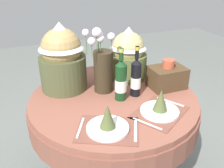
% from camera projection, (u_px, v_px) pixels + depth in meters
% --- Properties ---
extents(dining_table, '(1.18, 1.18, 0.77)m').
position_uv_depth(dining_table, '(113.00, 111.00, 1.79)').
color(dining_table, brown).
rests_on(dining_table, ground).
extents(place_setting_left, '(0.42, 0.38, 0.16)m').
position_uv_depth(place_setting_left, '(108.00, 123.00, 1.36)').
color(place_setting_left, brown).
rests_on(place_setting_left, dining_table).
extents(place_setting_right, '(0.43, 0.40, 0.16)m').
position_uv_depth(place_setting_right, '(160.00, 106.00, 1.52)').
color(place_setting_right, brown).
rests_on(place_setting_right, dining_table).
extents(flower_vase, '(0.23, 0.17, 0.46)m').
position_uv_depth(flower_vase, '(103.00, 66.00, 1.72)').
color(flower_vase, '#332819').
rests_on(flower_vase, dining_table).
extents(wine_bottle_left, '(0.08, 0.08, 0.36)m').
position_uv_depth(wine_bottle_left, '(121.00, 80.00, 1.63)').
color(wine_bottle_left, '#143819').
rests_on(wine_bottle_left, dining_table).
extents(wine_bottle_right, '(0.07, 0.07, 0.35)m').
position_uv_depth(wine_bottle_right, '(136.00, 78.00, 1.68)').
color(wine_bottle_right, black).
rests_on(wine_bottle_right, dining_table).
extents(gift_tub_back_left, '(0.33, 0.33, 0.49)m').
position_uv_depth(gift_tub_back_left, '(62.00, 55.00, 1.73)').
color(gift_tub_back_left, '#474C2D').
rests_on(gift_tub_back_left, dining_table).
extents(gift_tub_back_right, '(0.30, 0.30, 0.41)m').
position_uv_depth(gift_tub_back_right, '(128.00, 52.00, 1.91)').
color(gift_tub_back_right, '#566033').
rests_on(gift_tub_back_right, dining_table).
extents(woven_basket_side_right, '(0.25, 0.19, 0.22)m').
position_uv_depth(woven_basket_side_right, '(167.00, 77.00, 1.82)').
color(woven_basket_side_right, '#47331E').
rests_on(woven_basket_side_right, dining_table).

